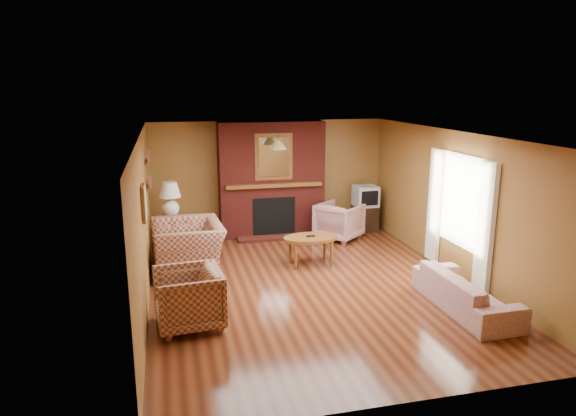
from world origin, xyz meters
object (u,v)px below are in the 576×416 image
object	(u,v)px
floral_armchair	(339,221)
side_table	(172,233)
plaid_loveseat	(188,247)
coffee_table	(311,240)
floral_sofa	(466,292)
table_lamp	(170,198)
plaid_armchair	(189,298)
fireplace	(272,180)
tv_stand	(365,218)
crt_tv	(366,196)

from	to	relation	value
floral_armchair	side_table	distance (m)	3.39
plaid_loveseat	coffee_table	bearing A→B (deg)	80.82
floral_sofa	table_lamp	size ratio (longest dim) A/B	2.70
floral_sofa	side_table	world-z (taller)	side_table
plaid_armchair	floral_sofa	distance (m)	3.87
coffee_table	plaid_armchair	bearing A→B (deg)	-138.97
fireplace	tv_stand	size ratio (longest dim) A/B	4.37
floral_armchair	coffee_table	size ratio (longest dim) A/B	0.85
coffee_table	tv_stand	world-z (taller)	tv_stand
floral_armchair	table_lamp	distance (m)	3.45
plaid_armchair	crt_tv	distance (m)	5.54
plaid_armchair	plaid_loveseat	bearing A→B (deg)	172.10
crt_tv	plaid_loveseat	bearing A→B (deg)	-156.84
fireplace	tv_stand	bearing A→B (deg)	-5.15
tv_stand	plaid_loveseat	bearing A→B (deg)	-153.67
fireplace	table_lamp	bearing A→B (deg)	-165.71
fireplace	table_lamp	xyz separation A→B (m)	(-2.10, -0.53, -0.16)
table_lamp	floral_sofa	bearing A→B (deg)	-43.91
plaid_loveseat	side_table	world-z (taller)	plaid_loveseat
floral_armchair	coffee_table	xyz separation A→B (m)	(-1.02, -1.40, 0.09)
table_lamp	tv_stand	distance (m)	4.23
fireplace	plaid_armchair	size ratio (longest dim) A/B	2.77
floral_sofa	coffee_table	world-z (taller)	coffee_table
floral_sofa	tv_stand	bearing A→B (deg)	-2.67
crt_tv	plaid_armchair	bearing A→B (deg)	-136.41
floral_sofa	coffee_table	size ratio (longest dim) A/B	1.88
plaid_loveseat	crt_tv	bearing A→B (deg)	109.55
floral_armchair	side_table	bearing A→B (deg)	47.93
floral_sofa	tv_stand	size ratio (longest dim) A/B	3.34
plaid_loveseat	tv_stand	size ratio (longest dim) A/B	2.38
plaid_loveseat	coffee_table	size ratio (longest dim) A/B	1.34
floral_armchair	table_lamp	xyz separation A→B (m)	(-3.39, 0.13, 0.64)
plaid_loveseat	floral_armchair	world-z (taller)	plaid_loveseat
floral_sofa	floral_armchair	bearing A→B (deg)	8.70
floral_armchair	tv_stand	xyz separation A→B (m)	(0.76, 0.48, -0.10)
fireplace	crt_tv	bearing A→B (deg)	-5.30
coffee_table	crt_tv	size ratio (longest dim) A/B	2.00
table_lamp	crt_tv	xyz separation A→B (m)	(4.15, 0.34, -0.25)
plaid_loveseat	tv_stand	world-z (taller)	plaid_loveseat
plaid_loveseat	tv_stand	xyz separation A→B (m)	(3.90, 1.67, -0.15)
side_table	crt_tv	size ratio (longest dim) A/B	1.32
plaid_loveseat	tv_stand	distance (m)	4.25
floral_sofa	table_lamp	world-z (taller)	table_lamp
plaid_loveseat	side_table	bearing A→B (deg)	-172.91
plaid_loveseat	floral_sofa	world-z (taller)	plaid_loveseat
floral_armchair	coffee_table	world-z (taller)	floral_armchair
floral_sofa	side_table	xyz separation A→B (m)	(-4.00, 3.85, 0.05)
floral_armchair	tv_stand	size ratio (longest dim) A/B	1.51
fireplace	tv_stand	xyz separation A→B (m)	(2.05, -0.18, -0.91)
fireplace	floral_armchair	world-z (taller)	fireplace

